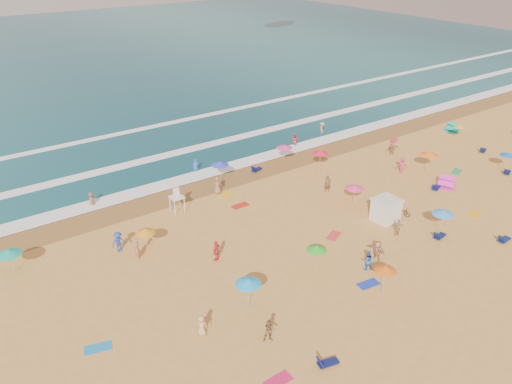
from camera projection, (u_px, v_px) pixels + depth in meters
ground at (321, 223)px, 45.07m from camera, size 220.00×220.00×0.00m
ocean at (58, 57)px, 106.19m from camera, size 220.00×140.00×0.18m
wet_sand at (244, 175)px, 54.16m from camera, size 220.00×220.00×0.00m
surf_foam at (204, 148)px, 60.53m from camera, size 200.00×18.70×0.05m
cabana at (386, 210)px, 45.12m from camera, size 2.00×2.00×2.00m
cabana_roof at (387, 200)px, 44.63m from camera, size 2.20×2.20×0.12m
bicycle at (402, 211)px, 46.13m from camera, size 1.18×1.77×0.88m
lifeguard_stand at (177, 202)px, 46.45m from camera, size 1.20×1.20×2.10m
beach_umbrellas at (335, 194)px, 45.53m from camera, size 60.54×28.15×0.78m
loungers at (403, 221)px, 45.05m from camera, size 53.06×26.22×0.34m
towels at (328, 237)px, 43.02m from camera, size 44.75×24.60×0.03m
popup_tents at (450, 150)px, 58.66m from camera, size 16.96×11.74×1.20m
beachgoers at (288, 196)px, 48.00m from camera, size 35.50×27.28×2.13m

